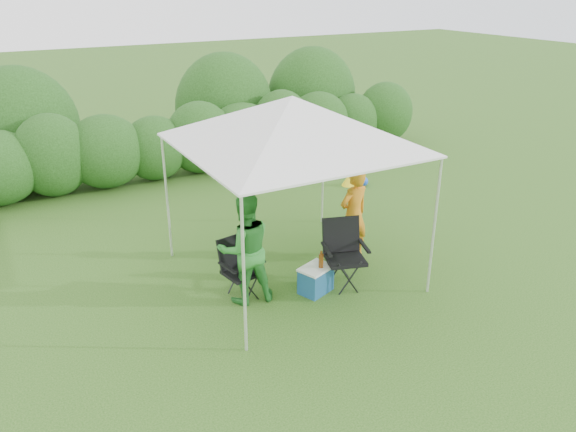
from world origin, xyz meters
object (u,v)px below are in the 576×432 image
canopy (292,121)px  chair_left (239,264)px  woman (245,249)px  cooler (316,279)px  man (353,215)px  chair_right (343,249)px

canopy → chair_left: (-1.01, -0.20, -1.95)m
woman → cooler: bearing=172.1°
canopy → man: (1.14, -0.02, -1.68)m
woman → cooler: 1.22m
cooler → canopy: bearing=71.2°
chair_right → chair_left: bearing=-178.9°
cooler → woman: bearing=142.7°
chair_right → cooler: 0.63m
cooler → man: bearing=10.0°
canopy → woman: canopy is taller
chair_left → woman: size_ratio=0.55×
canopy → chair_left: 2.21m
chair_right → cooler: chair_right is taller
man → woman: 2.15m
man → woman: bearing=0.0°
chair_right → man: bearing=63.2°
chair_right → woman: woman is taller
man → woman: woman is taller
chair_right → man: (0.61, 0.63, 0.20)m
canopy → chair_right: 2.06m
canopy → cooler: 2.36m
man → cooler: (-1.12, -0.67, -0.58)m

